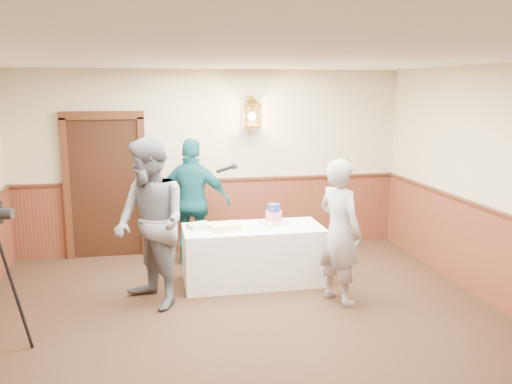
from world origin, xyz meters
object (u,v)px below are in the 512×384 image
Objects in this scene: interviewer at (150,224)px; baker at (340,232)px; display_table at (253,255)px; tiered_cake at (274,217)px; assistant_p at (193,202)px; sheet_cake_green at (199,226)px; sheet_cake_yellow at (224,227)px.

baker is (2.18, -0.31, -0.13)m from interviewer.
display_table is 5.24× the size of tiered_cake.
tiered_cake is 0.17× the size of interviewer.
assistant_p is (-0.69, 0.93, 0.54)m from display_table.
interviewer is (-0.61, -0.60, 0.21)m from sheet_cake_green.
baker is (1.26, -0.77, 0.08)m from sheet_cake_yellow.
sheet_cake_yellow is (-0.67, -0.13, -0.07)m from tiered_cake.
sheet_cake_yellow is at bearing 32.96° from baker.
tiered_cake is at bearing 12.13° from display_table.
tiered_cake reaches higher than display_table.
tiered_cake is (0.29, 0.06, 0.48)m from display_table.
assistant_p is at bearing 107.19° from sheet_cake_yellow.
baker reaches higher than sheet_cake_green.
sheet_cake_green is at bearing 104.60° from interviewer.
assistant_p reaches higher than sheet_cake_yellow.
baker is (0.59, -0.90, 0.00)m from tiered_cake.
tiered_cake is 1.25× the size of sheet_cake_green.
display_table is 1.31m from baker.
sheet_cake_green is at bearing 179.26° from tiered_cake.
interviewer is (-1.30, -0.52, 0.62)m from display_table.
interviewer reaches higher than assistant_p.
sheet_cake_yellow is 0.34m from sheet_cake_green.
sheet_cake_yellow is at bearing -25.33° from sheet_cake_green.
assistant_p is at bearing 90.32° from sheet_cake_green.
sheet_cake_yellow reaches higher than sheet_cake_green.
baker is 0.95× the size of assistant_p.
tiered_cake is at bearing -0.74° from sheet_cake_green.
display_table is at bearing 20.60° from baker.
sheet_cake_green is 0.16× the size of baker.
assistant_p is at bearing 15.96° from baker.
tiered_cake reaches higher than sheet_cake_green.
baker is at bearing -56.86° from tiered_cake.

